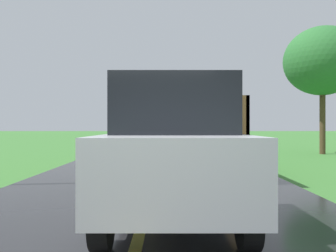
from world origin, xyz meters
TOP-DOWN VIEW (x-y plane):
  - banana_truck_near at (1.02, 10.23)m, footprint 2.38×5.82m
  - roadside_tree_near_left at (8.07, 16.58)m, footprint 3.81×3.81m
  - following_car at (0.42, 3.65)m, footprint 1.74×4.10m

SIDE VIEW (x-z plane):
  - following_car at x=0.42m, z-range 0.11..2.03m
  - banana_truck_near at x=1.02m, z-range 0.07..2.87m
  - roadside_tree_near_left at x=8.07m, z-range 1.46..7.83m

